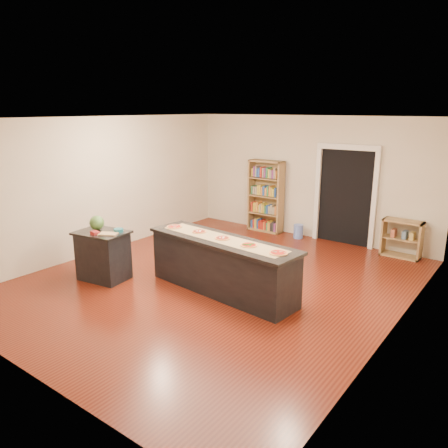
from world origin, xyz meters
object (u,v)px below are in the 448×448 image
Objects in this scene: kitchen_island at (222,265)px; low_shelf at (402,239)px; bookshelf at (266,196)px; waste_bin at (298,231)px; side_counter at (103,255)px; watermelon at (97,223)px.

kitchen_island reaches higher than low_shelf.
bookshelf is 1.20m from waste_bin.
side_counter is 4.48m from bookshelf.
kitchen_island is 1.58× the size of bookshelf.
watermelon is (-0.81, -4.38, 0.13)m from bookshelf.
side_counter is at bearing -131.54° from low_shelf.
kitchen_island is 3.56m from waste_bin.
bookshelf is (-1.37, 3.60, 0.41)m from kitchen_island.
side_counter reaches higher than waste_bin.
bookshelf is (0.65, 4.41, 0.43)m from side_counter.
watermelon is (-2.18, -0.77, 0.54)m from kitchen_island.
side_counter is at bearing -110.32° from waste_bin.
side_counter is 3.49× the size of watermelon.
side_counter is (-2.02, -0.81, -0.02)m from kitchen_island.
bookshelf reaches higher than watermelon.
kitchen_island is 10.88× the size of watermelon.
kitchen_island is at bearing 13.34° from side_counter.
side_counter is 0.51× the size of bookshelf.
side_counter is at bearing -98.34° from bookshelf.
kitchen_island is 3.12× the size of side_counter.
low_shelf is 3.04× the size of watermelon.
bookshelf is 4.45m from watermelon.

